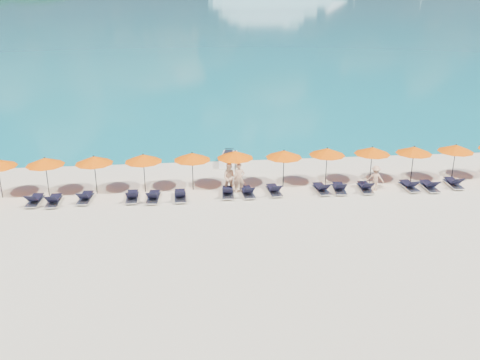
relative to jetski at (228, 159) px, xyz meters
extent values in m
plane|color=beige|center=(0.08, -9.39, -0.36)|extent=(1400.00, 1400.00, 0.00)
ellipsoid|color=black|center=(-149.92, 550.61, -35.36)|extent=(162.00, 126.00, 85.50)
cube|color=white|center=(0.01, 0.02, -0.05)|extent=(1.39, 2.57, 0.56)
cube|color=black|center=(-0.04, -0.17, 0.35)|extent=(0.70, 1.10, 0.36)
cylinder|color=black|center=(0.13, 0.62, 0.51)|extent=(0.56, 0.17, 0.06)
imported|color=tan|center=(0.16, -5.21, 0.51)|extent=(0.65, 0.45, 1.74)
imported|color=tan|center=(-0.35, -5.13, 0.51)|extent=(0.89, 0.57, 1.74)
imported|color=tan|center=(7.93, -5.63, 0.38)|extent=(1.04, 0.73, 1.47)
cylinder|color=black|center=(-12.97, -4.54, 0.74)|extent=(0.05, 0.05, 2.20)
cylinder|color=black|center=(-10.45, -4.53, 0.74)|extent=(0.05, 0.05, 2.20)
cone|color=#FF5A01|center=(-10.45, -4.53, 1.66)|extent=(2.10, 2.10, 0.42)
sphere|color=black|center=(-10.45, -4.53, 1.88)|extent=(0.08, 0.08, 0.08)
cylinder|color=black|center=(-7.83, -4.53, 0.74)|extent=(0.05, 0.05, 2.20)
cone|color=#FF5A01|center=(-7.83, -4.53, 1.66)|extent=(2.10, 2.10, 0.42)
sphere|color=black|center=(-7.83, -4.53, 1.88)|extent=(0.08, 0.08, 0.08)
cylinder|color=black|center=(-5.14, -4.49, 0.74)|extent=(0.05, 0.05, 2.20)
cone|color=#FF5A01|center=(-5.14, -4.49, 1.66)|extent=(2.10, 2.10, 0.42)
sphere|color=black|center=(-5.14, -4.49, 1.88)|extent=(0.08, 0.08, 0.08)
cylinder|color=black|center=(-2.42, -4.48, 0.74)|extent=(0.05, 0.05, 2.20)
cone|color=#FF5A01|center=(-2.42, -4.48, 1.66)|extent=(2.10, 2.10, 0.42)
sphere|color=black|center=(-2.42, -4.48, 1.88)|extent=(0.08, 0.08, 0.08)
cylinder|color=black|center=(0.02, -4.39, 0.74)|extent=(0.05, 0.05, 2.20)
cone|color=#FF5A01|center=(0.02, -4.39, 1.66)|extent=(2.10, 2.10, 0.42)
sphere|color=black|center=(0.02, -4.39, 1.88)|extent=(0.08, 0.08, 0.08)
cylinder|color=black|center=(2.81, -4.56, 0.74)|extent=(0.05, 0.05, 2.20)
cone|color=#FF5A01|center=(2.81, -4.56, 1.66)|extent=(2.10, 2.10, 0.42)
sphere|color=black|center=(2.81, -4.56, 1.88)|extent=(0.08, 0.08, 0.08)
cylinder|color=black|center=(5.38, -4.40, 0.74)|extent=(0.05, 0.05, 2.20)
cone|color=#FF5A01|center=(5.38, -4.40, 1.66)|extent=(2.10, 2.10, 0.42)
sphere|color=black|center=(5.38, -4.40, 1.88)|extent=(0.08, 0.08, 0.08)
cylinder|color=black|center=(8.05, -4.46, 0.74)|extent=(0.05, 0.05, 2.20)
cone|color=#FF5A01|center=(8.05, -4.46, 1.66)|extent=(2.10, 2.10, 0.42)
sphere|color=black|center=(8.05, -4.46, 1.88)|extent=(0.08, 0.08, 0.08)
cylinder|color=black|center=(10.51, -4.63, 0.74)|extent=(0.05, 0.05, 2.20)
cone|color=#FF5A01|center=(10.51, -4.63, 1.66)|extent=(2.10, 2.10, 0.42)
sphere|color=black|center=(10.51, -4.63, 1.88)|extent=(0.08, 0.08, 0.08)
cylinder|color=black|center=(13.13, -4.52, 0.74)|extent=(0.05, 0.05, 2.20)
cone|color=#FF5A01|center=(13.13, -4.52, 1.66)|extent=(2.10, 2.10, 0.42)
sphere|color=black|center=(13.13, -4.52, 1.88)|extent=(0.08, 0.08, 0.08)
cube|color=silver|center=(-10.94, -5.67, -0.22)|extent=(0.72, 1.73, 0.06)
cube|color=black|center=(-10.93, -5.42, -0.06)|extent=(0.61, 1.13, 0.04)
cube|color=black|center=(-10.97, -6.22, 0.19)|extent=(0.58, 0.57, 0.43)
cube|color=silver|center=(-9.92, -5.82, -0.22)|extent=(0.62, 1.70, 0.06)
cube|color=black|center=(-9.92, -5.57, -0.06)|extent=(0.55, 1.10, 0.04)
cube|color=black|center=(-9.92, -6.37, 0.19)|extent=(0.55, 0.54, 0.43)
cube|color=silver|center=(-8.30, -5.58, -0.22)|extent=(0.76, 1.75, 0.06)
cube|color=black|center=(-8.28, -5.33, -0.06)|extent=(0.64, 1.14, 0.04)
cube|color=black|center=(-8.34, -6.12, 0.19)|extent=(0.59, 0.58, 0.43)
cube|color=silver|center=(-5.78, -5.70, -0.22)|extent=(0.63, 1.71, 0.06)
cube|color=black|center=(-5.78, -5.45, -0.06)|extent=(0.56, 1.10, 0.04)
cube|color=black|center=(-5.77, -6.25, 0.19)|extent=(0.55, 0.54, 0.43)
cube|color=silver|center=(-4.63, -5.87, -0.22)|extent=(0.76, 1.75, 0.06)
cube|color=black|center=(-4.61, -5.62, -0.06)|extent=(0.64, 1.14, 0.04)
cube|color=black|center=(-4.68, -6.42, 0.19)|extent=(0.59, 0.58, 0.43)
cube|color=silver|center=(-3.16, -5.84, -0.22)|extent=(0.65, 1.71, 0.06)
cube|color=black|center=(-3.17, -5.59, -0.06)|extent=(0.57, 1.11, 0.04)
cube|color=black|center=(-3.16, -6.39, 0.19)|extent=(0.56, 0.55, 0.43)
cube|color=silver|center=(-0.52, -5.62, -0.22)|extent=(0.73, 1.74, 0.06)
cube|color=black|center=(-0.51, -5.37, -0.06)|extent=(0.62, 1.13, 0.04)
cube|color=black|center=(-0.56, -6.17, 0.19)|extent=(0.59, 0.57, 0.43)
cube|color=silver|center=(0.57, -5.68, -0.22)|extent=(0.74, 1.74, 0.06)
cube|color=black|center=(0.56, -5.43, -0.06)|extent=(0.63, 1.14, 0.04)
cube|color=black|center=(0.62, -6.23, 0.19)|extent=(0.59, 0.58, 0.43)
cube|color=silver|center=(2.10, -5.56, -0.22)|extent=(0.76, 1.75, 0.06)
cube|color=black|center=(2.08, -5.31, -0.06)|extent=(0.64, 1.14, 0.04)
cube|color=black|center=(2.14, -6.11, 0.19)|extent=(0.59, 0.58, 0.43)
cube|color=silver|center=(4.82, -5.63, -0.22)|extent=(0.76, 1.75, 0.06)
cube|color=black|center=(4.80, -5.38, -0.06)|extent=(0.64, 1.14, 0.04)
cube|color=black|center=(4.86, -6.18, 0.19)|extent=(0.59, 0.58, 0.43)
cube|color=silver|center=(5.84, -5.68, -0.22)|extent=(0.79, 1.76, 0.06)
cube|color=black|center=(5.86, -5.43, -0.06)|extent=(0.66, 1.15, 0.04)
cube|color=black|center=(5.78, -6.22, 0.19)|extent=(0.60, 0.59, 0.43)
cube|color=silver|center=(7.36, -5.70, -0.22)|extent=(0.72, 1.73, 0.06)
cube|color=black|center=(7.38, -5.45, -0.06)|extent=(0.62, 1.13, 0.04)
cube|color=black|center=(7.33, -6.24, 0.19)|extent=(0.58, 0.57, 0.43)
cube|color=silver|center=(9.96, -5.72, -0.22)|extent=(0.72, 1.73, 0.06)
cube|color=black|center=(9.95, -5.47, -0.06)|extent=(0.61, 1.13, 0.04)
cube|color=black|center=(9.99, -6.27, 0.19)|extent=(0.58, 0.57, 0.43)
cube|color=silver|center=(11.10, -5.88, -0.22)|extent=(0.64, 1.71, 0.06)
cube|color=black|center=(11.10, -5.63, -0.06)|extent=(0.57, 1.11, 0.04)
cube|color=black|center=(11.09, -6.43, 0.19)|extent=(0.56, 0.54, 0.43)
cube|color=silver|center=(12.72, -5.55, -0.22)|extent=(0.70, 1.73, 0.06)
cube|color=black|center=(12.73, -5.30, -0.06)|extent=(0.60, 1.13, 0.04)
cube|color=black|center=(12.69, -6.10, 0.19)|extent=(0.58, 0.56, 0.43)
camera|label=1|loc=(-2.81, -33.26, 10.75)|focal=40.00mm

